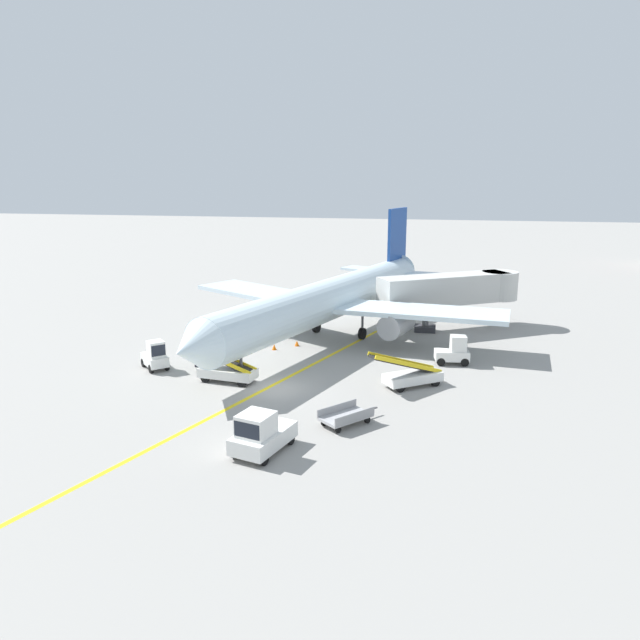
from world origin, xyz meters
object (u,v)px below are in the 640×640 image
belt_loader_aft_hold (226,370)px  safety_cone_nose_left (297,343)px  ground_crew_marshaller (196,355)px  safety_cone_nose_right (274,347)px  pushback_tug (261,434)px  baggage_tug_by_cargo_door (155,356)px  belt_loader_forward_hold (411,375)px  baggage_tug_near_wing (454,351)px  airliner (331,299)px  baggage_cart_loaded (346,416)px  jet_bridge (458,289)px

belt_loader_aft_hold → safety_cone_nose_left: belt_loader_aft_hold is taller
ground_crew_marshaller → safety_cone_nose_right: (4.26, 5.28, -0.69)m
ground_crew_marshaller → pushback_tug: bearing=-55.0°
baggage_tug_by_cargo_door → pushback_tug: bearing=-45.1°
pushback_tug → belt_loader_forward_hold: bearing=58.9°
baggage_tug_near_wing → safety_cone_nose_right: bearing=176.3°
airliner → baggage_tug_by_cargo_door: (-10.63, -10.06, -2.49)m
airliner → pushback_tug: 21.34m
airliner → safety_cone_nose_left: 4.60m
safety_cone_nose_left → airliner: bearing=46.2°
pushback_tug → belt_loader_forward_hold: 12.96m
belt_loader_forward_hold → ground_crew_marshaller: bearing=176.1°
airliner → baggage_cart_loaded: airliner is taller
baggage_tug_near_wing → ground_crew_marshaller: 18.48m
belt_loader_forward_hold → safety_cone_nose_right: bearing=150.0°
baggage_tug_near_wing → belt_loader_aft_hold: (-14.80, -6.86, -0.15)m
airliner → pushback_tug: bearing=-88.7°
baggage_tug_by_cargo_door → ground_crew_marshaller: (2.60, 1.01, -0.02)m
jet_bridge → ground_crew_marshaller: size_ratio=7.18×
pushback_tug → baggage_tug_near_wing: size_ratio=1.55×
pushback_tug → baggage_tug_by_cargo_door: 15.72m
jet_bridge → safety_cone_nose_left: (-12.54, -8.38, -3.32)m
belt_loader_aft_hold → safety_cone_nose_right: (1.11, 7.75, -0.56)m
baggage_tug_near_wing → belt_loader_aft_hold: size_ratio=0.50×
jet_bridge → baggage_tug_by_cargo_door: size_ratio=4.66×
belt_loader_aft_hold → baggage_cart_loaded: bearing=-31.4°
pushback_tug → baggage_cart_loaded: pushback_tug is taller
airliner → pushback_tug: airliner is taller
baggage_cart_loaded → safety_cone_nose_left: 15.88m
jet_bridge → baggage_cart_loaded: size_ratio=3.61×
baggage_tug_by_cargo_door → safety_cone_nose_right: (6.86, 6.29, -0.71)m
baggage_cart_loaded → safety_cone_nose_right: bearing=120.5°
belt_loader_forward_hold → belt_loader_aft_hold: same height
baggage_cart_loaded → safety_cone_nose_right: 15.31m
baggage_tug_by_cargo_door → baggage_cart_loaded: baggage_tug_by_cargo_door is taller
baggage_cart_loaded → safety_cone_nose_left: bearing=113.3°
pushback_tug → safety_cone_nose_left: bearing=98.3°
belt_loader_forward_hold → belt_loader_aft_hold: bearing=-173.2°
baggage_tug_by_cargo_door → safety_cone_nose_left: bearing=42.6°
safety_cone_nose_left → baggage_tug_by_cargo_door: bearing=-137.4°
jet_bridge → baggage_tug_near_wing: 10.99m
ground_crew_marshaller → safety_cone_nose_right: bearing=51.1°
baggage_tug_by_cargo_door → safety_cone_nose_left: size_ratio=5.96×
baggage_cart_loaded → safety_cone_nose_right: (-7.78, 13.18, -0.25)m
ground_crew_marshaller → safety_cone_nose_right: size_ratio=3.86×
pushback_tug → belt_loader_forward_hold: belt_loader_forward_hold is taller
jet_bridge → baggage_tug_near_wing: bearing=-91.8°
baggage_cart_loaded → safety_cone_nose_left: baggage_cart_loaded is taller
jet_bridge → safety_cone_nose_right: (-14.02, -9.78, -3.32)m
belt_loader_forward_hold → safety_cone_nose_left: bearing=140.7°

